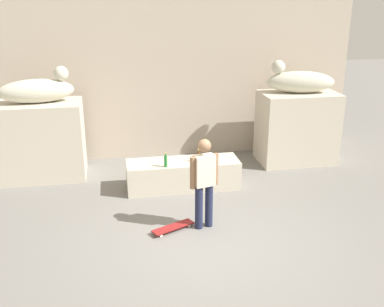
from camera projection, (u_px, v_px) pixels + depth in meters
The scene contains 11 objects.
ground_plane at pixel (204, 242), 7.84m from camera, with size 40.00×40.00×0.00m, color slate.
facade_wall at pixel (167, 20), 11.15m from camera, with size 9.33×0.60×6.76m, color #B9AA96.
pedestal_left at pixel (42, 141), 10.32m from camera, with size 1.84×1.12×1.74m, color beige.
pedestal_right at pixel (297, 128), 11.31m from camera, with size 1.84×1.12×1.74m, color beige.
statue_reclining_left at pixel (38, 90), 9.95m from camera, with size 1.66×0.75×0.78m.
statue_reclining_right at pixel (299, 81), 10.92m from camera, with size 1.68×0.86×0.78m.
ledge_block at pixel (183, 174), 9.91m from camera, with size 2.41×0.76×0.61m, color beige.
skater at pixel (204, 180), 8.04m from camera, with size 0.53×0.28×1.67m.
skateboard at pixel (173, 227), 8.20m from camera, with size 0.81×0.53×0.08m.
bottle_brown at pixel (198, 157), 9.74m from camera, with size 0.07×0.07×0.27m.
bottle_green at pixel (166, 161), 9.45m from camera, with size 0.07×0.07×0.31m.
Camera 1 is at (-1.39, -6.74, 4.05)m, focal length 42.97 mm.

